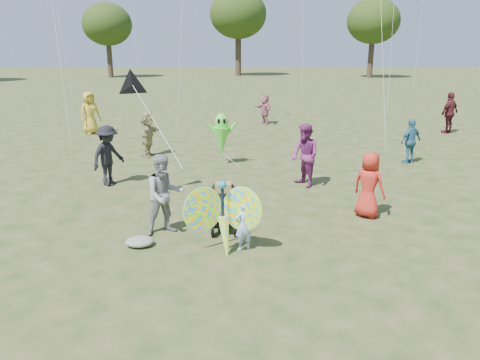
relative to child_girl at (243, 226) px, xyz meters
name	(u,v)px	position (x,y,z in m)	size (l,w,h in m)	color
ground	(254,257)	(0.19, -0.33, -0.50)	(160.00, 160.00, 0.00)	#51592B
child_girl	(243,226)	(0.00, 0.00, 0.00)	(0.37, 0.24, 1.00)	#A5B9EA
adult_man	(164,195)	(-1.62, 0.95, 0.36)	(0.84, 0.65, 1.73)	gray
grey_bag	(139,242)	(-2.08, 0.28, -0.41)	(0.58, 0.47, 0.18)	gray
crowd_a	(369,185)	(3.01, 1.74, 0.27)	(0.76, 0.49, 1.55)	red
crowd_b	(108,156)	(-3.63, 4.66, 0.36)	(1.12, 0.64, 1.73)	black
crowd_c	(411,141)	(6.04, 6.82, 0.26)	(0.89, 0.37, 1.52)	teal
crowd_d	(148,134)	(-3.02, 8.25, 0.31)	(1.50, 0.48, 1.62)	tan
crowd_e	(305,156)	(1.96, 4.25, 0.40)	(0.87, 0.68, 1.80)	#732663
crowd_g	(90,113)	(-6.28, 12.92, 0.44)	(0.92, 0.60, 1.89)	gold
crowd_h	(450,113)	(10.05, 12.33, 0.43)	(1.09, 0.45, 1.86)	#511B22
crowd_j	(265,109)	(1.90, 15.35, 0.26)	(1.40, 0.45, 1.51)	#AA6171
jogging_stroller	(223,203)	(-0.38, 1.09, 0.11)	(0.55, 1.07, 1.09)	black
butterfly_kite	(223,218)	(-0.39, -0.07, 0.20)	(1.74, 0.75, 1.64)	orange
delta_kite_rig	(133,86)	(-2.57, 3.35, 2.43)	(1.81, 2.64, 1.97)	black
alien_kite	(222,136)	(-0.37, 6.90, 0.47)	(1.12, 0.69, 1.74)	#52E836
tree_line	(257,16)	(3.85, 44.66, 6.36)	(91.78, 33.60, 10.79)	#3A2D21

